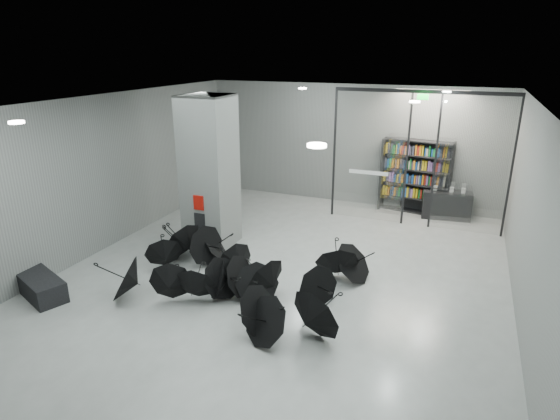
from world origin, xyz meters
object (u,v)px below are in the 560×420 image
at_px(column, 210,172).
at_px(umbrella_cluster, 232,277).
at_px(bookshelf, 415,177).
at_px(shop_counter, 446,205).
at_px(bench, 41,286).

distance_m(column, umbrella_cluster, 3.26).
distance_m(column, bookshelf, 6.78).
relative_size(column, bookshelf, 1.69).
bearing_deg(umbrella_cluster, bookshelf, 66.36).
distance_m(bookshelf, shop_counter, 1.31).
bearing_deg(bench, umbrella_cluster, 47.49).
bearing_deg(bookshelf, column, -125.23).
xyz_separation_m(shop_counter, umbrella_cluster, (-4.09, -6.69, -0.13)).
distance_m(bench, umbrella_cluster, 4.11).
bearing_deg(umbrella_cluster, bench, -154.29).
height_order(bench, umbrella_cluster, umbrella_cluster).
bearing_deg(bookshelf, bench, -117.81).
relative_size(column, shop_counter, 2.75).
bearing_deg(bench, bookshelf, 74.08).
bearing_deg(shop_counter, bench, -139.22).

